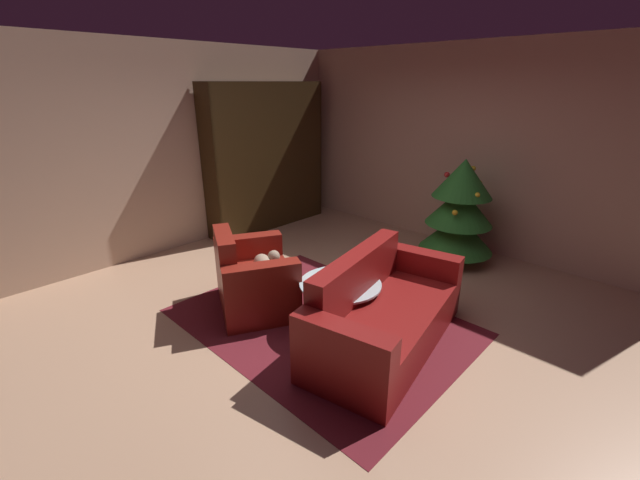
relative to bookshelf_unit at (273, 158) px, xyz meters
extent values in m
plane|color=tan|center=(2.53, -1.54, -1.11)|extent=(6.81, 6.81, 0.00)
cube|color=tan|center=(2.53, 1.33, 0.27)|extent=(5.66, 0.06, 2.77)
cube|color=tan|center=(-0.27, -1.54, 0.27)|extent=(0.06, 5.79, 2.77)
cube|color=maroon|center=(2.66, -1.67, -1.11)|extent=(2.77, 2.05, 0.01)
cube|color=black|center=(0.15, -0.11, 0.02)|extent=(0.03, 2.12, 2.26)
cube|color=black|center=(-0.03, 0.94, 0.02)|extent=(0.38, 0.03, 2.26)
cube|color=black|center=(-0.03, -1.16, 0.02)|extent=(0.38, 0.03, 2.26)
cube|color=black|center=(-0.03, -0.11, -1.10)|extent=(0.36, 2.07, 0.03)
cube|color=black|center=(-0.03, -0.11, -0.73)|extent=(0.36, 2.07, 0.03)
cube|color=black|center=(-0.03, -0.11, -0.35)|extent=(0.36, 2.07, 0.02)
cube|color=black|center=(-0.03, -0.11, 0.02)|extent=(0.36, 2.07, 0.02)
cube|color=black|center=(-0.03, -0.11, 0.39)|extent=(0.36, 2.07, 0.02)
cube|color=black|center=(-0.03, -0.11, 0.77)|extent=(0.36, 2.07, 0.02)
cube|color=black|center=(-0.03, -0.11, 1.14)|extent=(0.36, 2.07, 0.03)
cube|color=black|center=(-0.18, -0.11, -0.04)|extent=(0.05, 0.95, 0.60)
cube|color=black|center=(-0.15, -0.11, -0.04)|extent=(0.03, 0.98, 0.63)
cube|color=#984C90|center=(-0.13, 0.90, -0.94)|extent=(0.17, 0.04, 0.29)
cube|color=gold|center=(-0.12, 0.84, -0.98)|extent=(0.18, 0.05, 0.20)
cube|color=#247F3A|center=(-0.08, 0.79, -0.97)|extent=(0.26, 0.04, 0.24)
cube|color=teal|center=(-0.12, 0.75, -0.95)|extent=(0.19, 0.04, 0.26)
cube|color=#1B667E|center=(-0.08, 0.71, -0.95)|extent=(0.27, 0.04, 0.27)
cube|color=#ABABA0|center=(-0.10, 0.65, -0.98)|extent=(0.24, 0.05, 0.21)
cube|color=red|center=(-0.09, 0.89, -0.62)|extent=(0.24, 0.03, 0.19)
cube|color=gold|center=(-0.09, 0.85, -0.61)|extent=(0.26, 0.05, 0.20)
cube|color=#BEAF99|center=(-0.09, 0.80, -0.60)|extent=(0.25, 0.03, 0.22)
cube|color=gold|center=(-0.13, 0.77, -0.58)|extent=(0.17, 0.03, 0.26)
cube|color=#985A8A|center=(-0.07, 0.73, -0.61)|extent=(0.28, 0.03, 0.21)
cube|color=gold|center=(-0.11, 0.70, -0.55)|extent=(0.21, 0.03, 0.32)
cube|color=purple|center=(-0.12, 0.65, -0.60)|extent=(0.20, 0.04, 0.22)
cube|color=#4D292E|center=(-0.08, 0.87, 0.51)|extent=(0.27, 0.05, 0.20)
cube|color=#34734C|center=(-0.09, 0.81, 0.51)|extent=(0.24, 0.05, 0.20)
cube|color=orange|center=(-0.08, 0.76, 0.51)|extent=(0.27, 0.05, 0.20)
cube|color=#277D33|center=(-0.10, 0.71, 0.52)|extent=(0.22, 0.04, 0.24)
cube|color=red|center=(-0.11, 0.66, 0.55)|extent=(0.21, 0.04, 0.29)
cube|color=#402E1A|center=(-0.10, 0.87, 0.94)|extent=(0.22, 0.03, 0.31)
cube|color=#462818|center=(-0.11, 0.82, 0.90)|extent=(0.20, 0.04, 0.24)
cube|color=#A9AC90|center=(-0.09, 0.79, 0.89)|extent=(0.24, 0.03, 0.23)
cube|color=teal|center=(-0.10, 0.74, 0.94)|extent=(0.22, 0.04, 0.32)
cube|color=purple|center=(-0.11, 0.70, 0.89)|extent=(0.20, 0.03, 0.23)
cube|color=maroon|center=(1.94, -1.91, -0.91)|extent=(0.91, 0.95, 0.41)
cube|color=maroon|center=(1.80, -2.17, -0.47)|extent=(0.64, 0.44, 0.45)
cube|color=maroon|center=(2.30, -2.10, -0.78)|extent=(0.50, 0.74, 0.66)
cube|color=maroon|center=(1.58, -1.72, -0.78)|extent=(0.50, 0.74, 0.66)
ellipsoid|color=gray|center=(2.00, -1.86, -0.61)|extent=(0.33, 0.29, 0.18)
sphere|color=gray|center=(2.04, -1.74, -0.56)|extent=(0.13, 0.13, 0.13)
cube|color=maroon|center=(3.34, -1.52, -0.91)|extent=(1.08, 1.57, 0.40)
cube|color=maroon|center=(3.02, -1.58, -0.50)|extent=(0.45, 1.45, 0.44)
cube|color=maroon|center=(3.49, -2.32, -0.79)|extent=(0.84, 0.34, 0.64)
cube|color=maroon|center=(3.18, -0.72, -0.79)|extent=(0.84, 0.34, 0.64)
cylinder|color=black|center=(3.04, -1.58, -0.89)|extent=(0.04, 0.04, 0.44)
cylinder|color=black|center=(2.73, -1.38, -0.89)|extent=(0.04, 0.04, 0.44)
cylinder|color=black|center=(2.72, -1.77, -0.89)|extent=(0.04, 0.04, 0.44)
cylinder|color=silver|center=(2.82, -1.58, -0.66)|extent=(0.79, 0.79, 0.02)
cube|color=gray|center=(2.82, -1.59, -0.64)|extent=(0.16, 0.15, 0.02)
cube|color=#CCBE51|center=(2.82, -1.60, -0.61)|extent=(0.22, 0.14, 0.03)
cube|color=#387B40|center=(2.83, -1.60, -0.58)|extent=(0.22, 0.18, 0.03)
cube|color=gray|center=(2.81, -1.60, -0.55)|extent=(0.20, 0.13, 0.03)
cylinder|color=#582414|center=(2.80, -1.36, -0.56)|extent=(0.06, 0.06, 0.17)
cylinder|color=#582414|center=(2.80, -1.36, -0.45)|extent=(0.02, 0.02, 0.06)
cylinder|color=brown|center=(2.90, 0.67, -1.03)|extent=(0.08, 0.08, 0.16)
cone|color=#276E27|center=(2.90, 0.67, -0.71)|extent=(0.95, 0.95, 0.48)
cone|color=#276E27|center=(2.90, 0.67, -0.35)|extent=(0.85, 0.85, 0.48)
cone|color=#276E27|center=(2.90, 0.67, 0.02)|extent=(0.75, 0.75, 0.48)
sphere|color=yellow|center=(2.99, 0.96, -0.08)|extent=(0.08, 0.08, 0.08)
sphere|color=red|center=(2.62, 0.78, 0.00)|extent=(0.07, 0.07, 0.07)
sphere|color=yellow|center=(3.16, 0.53, -0.13)|extent=(0.06, 0.06, 0.06)
sphere|color=yellow|center=(2.87, 0.97, 0.09)|extent=(0.07, 0.07, 0.07)
sphere|color=yellow|center=(2.99, 0.34, -0.34)|extent=(0.07, 0.07, 0.07)
camera|label=1|loc=(5.09, -4.23, 1.14)|focal=22.92mm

